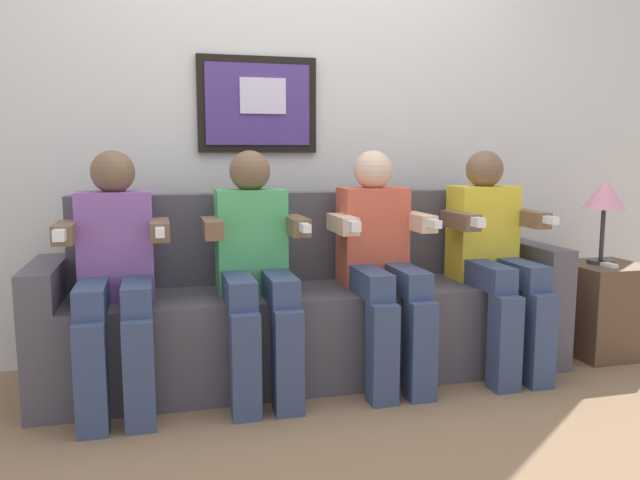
% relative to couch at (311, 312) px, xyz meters
% --- Properties ---
extents(ground_plane, '(6.45, 6.45, 0.00)m').
position_rel_couch_xyz_m(ground_plane, '(0.00, -0.33, -0.31)').
color(ground_plane, '#8C6B4C').
extents(back_wall_assembly, '(4.96, 0.10, 2.60)m').
position_rel_couch_xyz_m(back_wall_assembly, '(-0.00, 0.44, 0.99)').
color(back_wall_assembly, silver).
rests_on(back_wall_assembly, ground_plane).
extents(couch, '(2.56, 0.58, 0.90)m').
position_rel_couch_xyz_m(couch, '(0.00, 0.00, 0.00)').
color(couch, '#514C56').
rests_on(couch, ground_plane).
extents(person_leftmost, '(0.46, 0.56, 1.11)m').
position_rel_couch_xyz_m(person_leftmost, '(-0.90, -0.17, 0.29)').
color(person_leftmost, '#8C59A5').
rests_on(person_leftmost, ground_plane).
extents(person_left_center, '(0.46, 0.56, 1.11)m').
position_rel_couch_xyz_m(person_left_center, '(-0.30, -0.17, 0.29)').
color(person_left_center, '#4CB266').
rests_on(person_left_center, ground_plane).
extents(person_right_center, '(0.46, 0.56, 1.11)m').
position_rel_couch_xyz_m(person_right_center, '(0.30, -0.17, 0.29)').
color(person_right_center, '#D8593F').
rests_on(person_right_center, ground_plane).
extents(person_rightmost, '(0.46, 0.56, 1.11)m').
position_rel_couch_xyz_m(person_rightmost, '(0.90, -0.17, 0.29)').
color(person_rightmost, yellow).
rests_on(person_rightmost, ground_plane).
extents(side_table_right, '(0.40, 0.40, 0.50)m').
position_rel_couch_xyz_m(side_table_right, '(1.63, -0.11, -0.06)').
color(side_table_right, brown).
rests_on(side_table_right, ground_plane).
extents(table_lamp, '(0.22, 0.22, 0.46)m').
position_rel_couch_xyz_m(table_lamp, '(1.61, -0.08, 0.55)').
color(table_lamp, '#333338').
rests_on(table_lamp, side_table_right).
extents(spare_remote_on_table, '(0.04, 0.13, 0.02)m').
position_rel_couch_xyz_m(spare_remote_on_table, '(1.59, -0.16, 0.20)').
color(spare_remote_on_table, white).
rests_on(spare_remote_on_table, side_table_right).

